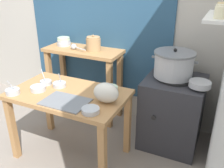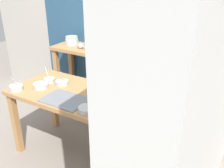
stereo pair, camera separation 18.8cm
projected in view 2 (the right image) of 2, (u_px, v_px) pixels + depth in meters
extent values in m
plane|color=gray|center=(66.00, 152.00, 2.66)|extent=(9.00, 9.00, 0.00)
cube|color=#B2ADA3|center=(125.00, 14.00, 2.94)|extent=(4.40, 0.10, 2.60)
cube|color=navy|center=(104.00, 9.00, 2.99)|extent=(1.90, 0.02, 2.10)
cube|color=silver|center=(222.00, 18.00, 1.80)|extent=(0.20, 0.56, 0.02)
cylinder|color=beige|center=(219.00, 14.00, 1.64)|extent=(0.08, 0.08, 0.08)
cylinder|color=beige|center=(223.00, 11.00, 1.77)|extent=(0.09, 0.09, 0.08)
cube|color=#B27F4C|center=(69.00, 93.00, 2.38)|extent=(1.10, 0.66, 0.04)
cube|color=#B27F4C|center=(16.00, 124.00, 2.54)|extent=(0.06, 0.06, 0.68)
cube|color=#B27F4C|center=(98.00, 157.00, 2.08)|extent=(0.06, 0.06, 0.68)
cube|color=#B27F4C|center=(54.00, 101.00, 2.98)|extent=(0.06, 0.06, 0.68)
cube|color=#B27F4C|center=(128.00, 125.00, 2.52)|extent=(0.06, 0.06, 0.68)
cube|color=#B27F4C|center=(90.00, 50.00, 3.06)|extent=(0.96, 0.40, 0.04)
cube|color=#B27F4C|center=(58.00, 81.00, 3.32)|extent=(0.06, 0.06, 0.86)
cube|color=#B27F4C|center=(114.00, 95.00, 2.93)|extent=(0.06, 0.06, 0.86)
cube|color=#B27F4C|center=(72.00, 73.00, 3.56)|extent=(0.06, 0.06, 0.86)
cube|color=#B27F4C|center=(125.00, 86.00, 3.16)|extent=(0.06, 0.06, 0.86)
cube|color=#2D2D33|center=(175.00, 115.00, 2.62)|extent=(0.60, 0.60, 0.76)
cylinder|color=black|center=(179.00, 81.00, 2.46)|extent=(0.36, 0.36, 0.02)
cylinder|color=black|center=(154.00, 120.00, 2.41)|extent=(0.04, 0.02, 0.04)
cylinder|color=#B7BABF|center=(177.00, 67.00, 2.44)|extent=(0.38, 0.38, 0.24)
cylinder|color=slate|center=(179.00, 55.00, 2.39)|extent=(0.41, 0.41, 0.02)
sphere|color=black|center=(179.00, 52.00, 2.38)|extent=(0.04, 0.04, 0.04)
cube|color=slate|center=(157.00, 58.00, 2.52)|extent=(0.04, 0.02, 0.02)
cube|color=slate|center=(200.00, 65.00, 2.32)|extent=(0.04, 0.02, 0.02)
cylinder|color=tan|center=(100.00, 44.00, 2.95)|extent=(0.17, 0.17, 0.15)
cylinder|color=tan|center=(99.00, 37.00, 2.92)|extent=(0.16, 0.16, 0.02)
sphere|color=tan|center=(99.00, 35.00, 2.91)|extent=(0.02, 0.02, 0.02)
cylinder|color=#B7BABF|center=(72.00, 43.00, 3.21)|extent=(0.17, 0.17, 0.04)
cylinder|color=#B7BABF|center=(72.00, 40.00, 3.19)|extent=(0.16, 0.16, 0.03)
cylinder|color=#B7D1AD|center=(72.00, 38.00, 3.18)|extent=(0.15, 0.15, 0.03)
sphere|color=#B7BABF|center=(81.00, 46.00, 3.03)|extent=(0.07, 0.07, 0.07)
cylinder|color=#B7BABF|center=(87.00, 48.00, 2.94)|extent=(0.17, 0.07, 0.01)
cube|color=slate|center=(65.00, 100.00, 2.20)|extent=(0.40, 0.28, 0.01)
ellipsoid|color=silver|center=(104.00, 92.00, 2.14)|extent=(0.23, 0.16, 0.18)
cylinder|color=#B7BABF|center=(202.00, 87.00, 2.24)|extent=(0.20, 0.20, 0.05)
cylinder|color=#B7D1AD|center=(111.00, 89.00, 2.36)|extent=(0.15, 0.15, 0.05)
cylinder|color=beige|center=(111.00, 87.00, 2.35)|extent=(0.12, 0.12, 0.01)
cylinder|color=#B7BABF|center=(87.00, 109.00, 2.02)|extent=(0.15, 0.15, 0.04)
cylinder|color=#BFB28C|center=(87.00, 108.00, 2.01)|extent=(0.12, 0.12, 0.01)
cylinder|color=#B7BABF|center=(41.00, 86.00, 2.43)|extent=(0.14, 0.14, 0.05)
cylinder|color=maroon|center=(41.00, 84.00, 2.42)|extent=(0.12, 0.12, 0.01)
cylinder|color=#B7BABF|center=(49.00, 80.00, 2.56)|extent=(0.11, 0.11, 0.04)
cylinder|color=#BFB28C|center=(49.00, 79.00, 2.55)|extent=(0.10, 0.10, 0.01)
cylinder|color=#B7BABF|center=(48.00, 75.00, 2.52)|extent=(0.07, 0.03, 0.16)
cylinder|color=#B7BABF|center=(16.00, 88.00, 2.38)|extent=(0.13, 0.13, 0.05)
cylinder|color=brown|center=(16.00, 86.00, 2.37)|extent=(0.11, 0.11, 0.01)
cylinder|color=#B7BABF|center=(16.00, 83.00, 2.35)|extent=(0.04, 0.09, 0.15)
cylinder|color=#B7BABF|center=(62.00, 83.00, 2.50)|extent=(0.13, 0.13, 0.04)
cylinder|color=#337238|center=(62.00, 81.00, 2.49)|extent=(0.11, 0.11, 0.01)
cylinder|color=#B7BABF|center=(63.00, 78.00, 2.47)|extent=(0.03, 0.07, 0.15)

